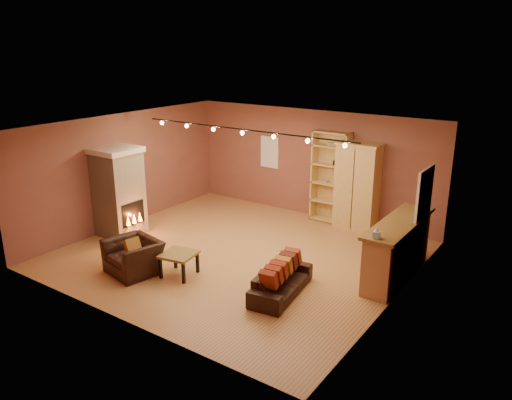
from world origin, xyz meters
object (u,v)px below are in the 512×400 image
Objects in this scene: armoire at (357,186)px; bar_counter at (397,249)px; loveseat at (281,276)px; bookcase at (331,176)px; coffee_table at (179,256)px; fireplace at (119,192)px; armchair at (133,251)px.

bar_counter is (1.78, -2.07, -0.49)m from armoire.
bookcase is at bearing 6.30° from loveseat.
armoire reaches higher than bar_counter.
bookcase is 1.39× the size of loveseat.
bar_counter is 4.27m from coffee_table.
armoire reaches higher than fireplace.
loveseat is at bearing -75.41° from bookcase.
armchair is (-2.62, -4.85, -0.63)m from armoire.
fireplace is 6.44m from bar_counter.
armchair reaches higher than loveseat.
loveseat is 2.12m from coffee_table.
bookcase is 5.38m from armchair.
bar_counter is at bearing 33.85° from coffee_table.
coffee_table is at bearing -17.95° from fireplace.
fireplace is 0.98× the size of armoire.
armoire is at bearing 73.45° from armchair.
fireplace is 1.84× the size of armchair.
bookcase reaches higher than armchair.
bar_counter is at bearing -41.06° from bookcase.
bookcase is (3.69, 3.73, 0.13)m from fireplace.
bookcase is 2.03× the size of armchair.
bar_counter is 5.20m from armchair.
bookcase is at bearing 45.31° from fireplace.
loveseat is at bearing 29.26° from armchair.
fireplace is at bearing -166.46° from bar_counter.
armoire is 1.28× the size of loveseat.
coffee_table is at bearing 95.67° from loveseat.
loveseat is (4.75, -0.36, -0.71)m from fireplace.
fireplace reaches higher than coffee_table.
armoire is at bearing 130.61° from bar_counter.
coffee_table is at bearing -111.64° from armoire.
bar_counter is 2.40m from loveseat.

